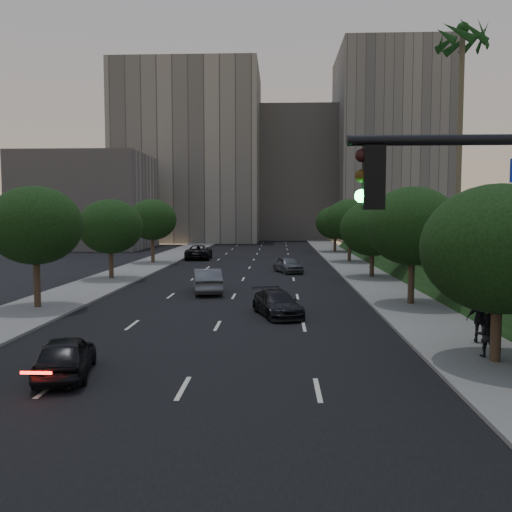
{
  "coord_description": "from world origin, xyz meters",
  "views": [
    {
      "loc": [
        2.85,
        -10.65,
        5.22
      ],
      "look_at": [
        1.97,
        9.92,
        3.6
      ],
      "focal_mm": 38.0,
      "sensor_mm": 36.0,
      "label": 1
    }
  ],
  "objects_px": {
    "sedan_mid_left": "(207,281)",
    "sedan_near_right": "(277,304)",
    "sedan_far_left": "(199,252)",
    "sedan_near_left": "(66,356)",
    "sedan_far_right": "(288,265)",
    "pedestrian_c": "(481,320)",
    "pedestrian_b": "(487,335)"
  },
  "relations": [
    {
      "from": "sedan_mid_left",
      "to": "sedan_near_right",
      "type": "bearing_deg",
      "value": 109.75
    },
    {
      "from": "sedan_mid_left",
      "to": "sedan_near_right",
      "type": "height_order",
      "value": "sedan_mid_left"
    },
    {
      "from": "sedan_far_left",
      "to": "sedan_near_left",
      "type": "bearing_deg",
      "value": 90.49
    },
    {
      "from": "sedan_near_right",
      "to": "sedan_far_right",
      "type": "relative_size",
      "value": 1.04
    },
    {
      "from": "sedan_far_left",
      "to": "sedan_far_right",
      "type": "height_order",
      "value": "sedan_far_left"
    },
    {
      "from": "sedan_mid_left",
      "to": "pedestrian_c",
      "type": "bearing_deg",
      "value": 121.81
    },
    {
      "from": "pedestrian_c",
      "to": "pedestrian_b",
      "type": "bearing_deg",
      "value": 89.25
    },
    {
      "from": "sedan_far_left",
      "to": "sedan_near_right",
      "type": "distance_m",
      "value": 35.22
    },
    {
      "from": "sedan_near_left",
      "to": "pedestrian_c",
      "type": "bearing_deg",
      "value": -174.88
    },
    {
      "from": "sedan_near_right",
      "to": "pedestrian_c",
      "type": "bearing_deg",
      "value": -53.55
    },
    {
      "from": "sedan_near_left",
      "to": "pedestrian_c",
      "type": "distance_m",
      "value": 15.48
    },
    {
      "from": "sedan_near_left",
      "to": "sedan_near_right",
      "type": "bearing_deg",
      "value": -134.86
    },
    {
      "from": "sedan_near_left",
      "to": "pedestrian_c",
      "type": "relative_size",
      "value": 2.18
    },
    {
      "from": "sedan_mid_left",
      "to": "sedan_far_right",
      "type": "relative_size",
      "value": 1.16
    },
    {
      "from": "sedan_near_left",
      "to": "sedan_near_right",
      "type": "relative_size",
      "value": 0.89
    },
    {
      "from": "sedan_near_left",
      "to": "sedan_far_right",
      "type": "xyz_separation_m",
      "value": [
        7.6,
        30.88,
        0.05
      ]
    },
    {
      "from": "sedan_near_right",
      "to": "pedestrian_c",
      "type": "relative_size",
      "value": 2.44
    },
    {
      "from": "sedan_near_left",
      "to": "pedestrian_b",
      "type": "relative_size",
      "value": 2.57
    },
    {
      "from": "sedan_far_left",
      "to": "pedestrian_c",
      "type": "relative_size",
      "value": 3.25
    },
    {
      "from": "sedan_near_left",
      "to": "sedan_far_left",
      "type": "height_order",
      "value": "sedan_far_left"
    },
    {
      "from": "pedestrian_b",
      "to": "pedestrian_c",
      "type": "height_order",
      "value": "pedestrian_c"
    },
    {
      "from": "sedan_mid_left",
      "to": "sedan_near_left",
      "type": "bearing_deg",
      "value": 72.75
    },
    {
      "from": "sedan_near_left",
      "to": "sedan_near_right",
      "type": "distance_m",
      "value": 12.53
    },
    {
      "from": "sedan_mid_left",
      "to": "pedestrian_b",
      "type": "height_order",
      "value": "pedestrian_b"
    },
    {
      "from": "sedan_near_left",
      "to": "pedestrian_b",
      "type": "xyz_separation_m",
      "value": [
        14.19,
        2.49,
        0.25
      ]
    },
    {
      "from": "sedan_far_left",
      "to": "sedan_far_right",
      "type": "relative_size",
      "value": 1.39
    },
    {
      "from": "pedestrian_c",
      "to": "sedan_far_right",
      "type": "bearing_deg",
      "value": -60.56
    },
    {
      "from": "sedan_mid_left",
      "to": "pedestrian_c",
      "type": "distance_m",
      "value": 18.72
    },
    {
      "from": "sedan_near_left",
      "to": "pedestrian_b",
      "type": "bearing_deg",
      "value": 177.61
    },
    {
      "from": "pedestrian_b",
      "to": "pedestrian_c",
      "type": "distance_m",
      "value": 2.24
    },
    {
      "from": "sedan_near_left",
      "to": "sedan_mid_left",
      "type": "height_order",
      "value": "sedan_mid_left"
    },
    {
      "from": "pedestrian_b",
      "to": "sedan_near_right",
      "type": "bearing_deg",
      "value": -25.82
    }
  ]
}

